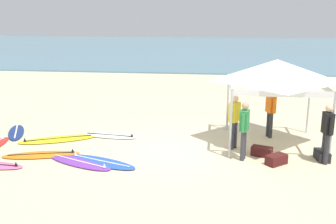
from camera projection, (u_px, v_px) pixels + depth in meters
ground_plane at (178, 151)px, 12.02m from camera, size 80.00×80.00×0.00m
sea at (205, 49)px, 43.66m from camera, size 80.00×36.00×0.10m
canopy_tent at (277, 71)px, 12.02m from camera, size 2.92×2.92×2.75m
surfboard_purple at (80, 162)px, 11.02m from camera, size 2.26×1.43×0.19m
surfboard_orange at (41, 155)px, 11.59m from camera, size 2.33×1.15×0.19m
surfboard_white at (110, 136)px, 13.35m from camera, size 2.01×0.76×0.19m
surfboard_yellow at (58, 139)px, 13.00m from camera, size 2.62×1.69×0.19m
surfboard_blue at (101, 162)px, 11.05m from camera, size 2.34×1.38×0.19m
surfboard_navy at (16, 132)px, 13.75m from camera, size 1.26×1.97×0.19m
person_black at (327, 130)px, 10.81m from camera, size 0.26×0.55×1.71m
person_orange at (271, 109)px, 13.08m from camera, size 0.32×0.53×1.71m
person_yellow at (234, 118)px, 11.97m from camera, size 0.38×0.48×1.71m
person_green at (244, 127)px, 11.08m from camera, size 0.31×0.53×1.71m
gear_bag_near_tent at (262, 151)px, 11.57m from camera, size 0.67×0.51×0.28m
gear_bag_by_pole at (322, 155)px, 11.25m from camera, size 0.36×0.62×0.28m
gear_bag_on_sand at (276, 160)px, 10.93m from camera, size 0.67×0.63×0.28m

